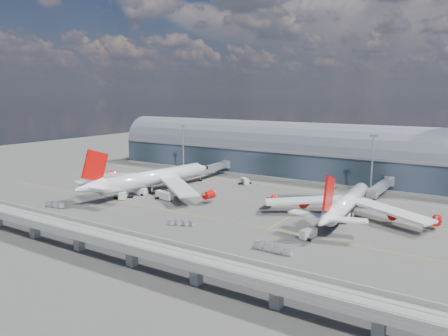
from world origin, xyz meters
The scene contains 19 objects.
ground centered at (0.00, 0.00, 0.00)m, with size 500.00×500.00×0.00m, color #474744.
taxi_lines centered at (0.00, 22.11, 0.01)m, with size 200.00×80.12×0.01m.
terminal centered at (0.00, 77.99, 11.34)m, with size 200.00×30.00×28.00m.
guideway centered at (0.00, -55.00, 5.29)m, with size 220.00×8.50×7.20m.
floodlight_mast_left centered at (-50.00, 55.00, 13.63)m, with size 3.00×0.70×25.70m.
floodlight_mast_right centered at (50.00, 55.00, 13.63)m, with size 3.00×0.70×25.70m.
airliner_left centered at (-31.58, 8.08, 6.29)m, with size 68.67×72.23×22.02m.
airliner_right centered at (52.03, 14.90, 5.10)m, with size 59.33×62.02×19.67m.
jet_bridge_left centered at (-27.76, 53.12, 5.18)m, with size 4.40×28.00×7.25m.
jet_bridge_right centered at (55.42, 51.18, 5.18)m, with size 4.40×32.00×7.25m.
service_truck_0 centered at (-33.11, -6.09, 1.66)m, with size 6.42×7.88×3.22m.
service_truck_1 centered at (-31.95, 2.67, 1.54)m, with size 5.48×3.06×3.05m.
service_truck_2 centered at (-17.93, 1.81, 1.69)m, with size 9.33×4.67×3.25m.
service_truck_3 centered at (49.20, -11.76, 1.49)m, with size 3.74×6.40×2.91m.
service_truck_4 centered at (53.24, 10.94, 1.49)m, with size 2.99×5.31×2.94m.
service_truck_5 centered at (-5.80, 45.42, 1.49)m, with size 6.06×5.67×2.91m.
cargo_train_0 centered at (-44.84, -30.07, 0.96)m, with size 8.37×3.04×1.83m.
cargo_train_1 centered at (9.69, -21.98, 0.82)m, with size 9.31×5.07×1.58m.
cargo_train_2 centered at (45.46, -27.43, 0.98)m, with size 11.36×2.13×1.89m.
Camera 1 is at (95.60, -129.48, 42.73)m, focal length 35.00 mm.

